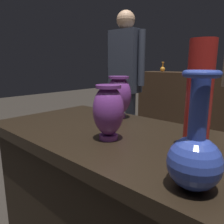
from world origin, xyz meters
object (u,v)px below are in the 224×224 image
object	(u,v)px
vase_tall_behind	(119,95)
shelf_vase_far_left	(163,69)
visitor_near_left	(125,77)
vase_left_accent	(199,100)
vase_right_accent	(195,154)
vase_centerpiece	(108,110)

from	to	relation	value
vase_tall_behind	shelf_vase_far_left	xyz separation A→B (m)	(-0.88, 2.02, 0.11)
visitor_near_left	vase_tall_behind	bearing A→B (deg)	124.94
vase_left_accent	vase_right_accent	size ratio (longest dim) A/B	1.33
vase_centerpiece	vase_left_accent	bearing A→B (deg)	21.17
vase_left_accent	visitor_near_left	bearing A→B (deg)	137.54
vase_centerpiece	vase_tall_behind	distance (m)	0.37
vase_left_accent	vase_right_accent	distance (m)	0.27
vase_right_accent	visitor_near_left	size ratio (longest dim) A/B	0.17
vase_centerpiece	shelf_vase_far_left	distance (m)	2.57
vase_right_accent	vase_centerpiece	bearing A→B (deg)	162.65
vase_centerpiece	vase_right_accent	world-z (taller)	vase_right_accent
shelf_vase_far_left	vase_left_accent	bearing A→B (deg)	-57.79
vase_tall_behind	visitor_near_left	bearing A→B (deg)	127.26
vase_centerpiece	vase_left_accent	world-z (taller)	vase_left_accent
shelf_vase_far_left	vase_tall_behind	bearing A→B (deg)	-66.49
shelf_vase_far_left	vase_right_accent	bearing A→B (deg)	-58.80
vase_right_accent	shelf_vase_far_left	distance (m)	2.86
vase_centerpiece	vase_right_accent	xyz separation A→B (m)	(0.39, -0.12, -0.03)
vase_centerpiece	vase_right_accent	size ratio (longest dim) A/B	0.77
vase_tall_behind	vase_right_accent	size ratio (longest dim) A/B	0.82
shelf_vase_far_left	vase_centerpiece	bearing A→B (deg)	-64.92
shelf_vase_far_left	visitor_near_left	world-z (taller)	visitor_near_left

